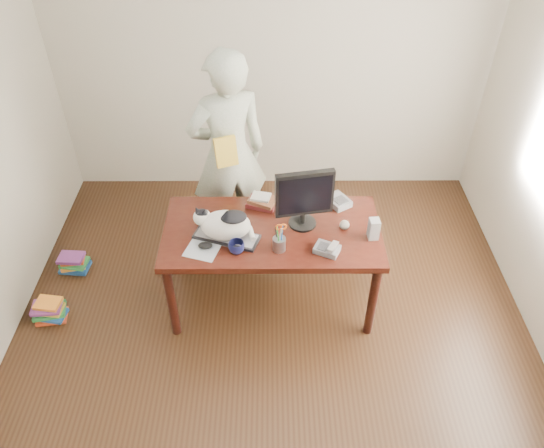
{
  "coord_description": "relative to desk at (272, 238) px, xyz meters",
  "views": [
    {
      "loc": [
        -0.01,
        -2.33,
        3.32
      ],
      "look_at": [
        0.0,
        0.55,
        0.85
      ],
      "focal_mm": 35.0,
      "sensor_mm": 36.0,
      "label": 1
    }
  ],
  "objects": [
    {
      "name": "baseball",
      "position": [
        0.53,
        -0.07,
        0.18
      ],
      "size": [
        0.07,
        0.07,
        0.07
      ],
      "rotation": [
        0.0,
        0.0,
        -0.16
      ],
      "color": "beige",
      "rests_on": "desk"
    },
    {
      "name": "mousepad",
      "position": [
        -0.49,
        -0.29,
        0.15
      ],
      "size": [
        0.28,
        0.26,
        0.01
      ],
      "rotation": [
        0.0,
        0.0,
        -0.3
      ],
      "color": "silver",
      "rests_on": "desk"
    },
    {
      "name": "keyboard",
      "position": [
        -0.33,
        -0.17,
        0.16
      ],
      "size": [
        0.5,
        0.32,
        0.03
      ],
      "rotation": [
        0.0,
        0.0,
        -0.32
      ],
      "color": "black",
      "rests_on": "desk"
    },
    {
      "name": "book_pile_b",
      "position": [
        -1.72,
        0.27,
        -0.53
      ],
      "size": [
        0.26,
        0.2,
        0.15
      ],
      "color": "#184994",
      "rests_on": "ground"
    },
    {
      "name": "book_stack",
      "position": [
        -0.07,
        0.22,
        0.18
      ],
      "size": [
        0.26,
        0.23,
        0.08
      ],
      "rotation": [
        0.0,
        0.0,
        -0.37
      ],
      "color": "#4D1415",
      "rests_on": "desk"
    },
    {
      "name": "phone",
      "position": [
        0.39,
        -0.31,
        0.17
      ],
      "size": [
        0.21,
        0.18,
        0.08
      ],
      "rotation": [
        0.0,
        0.0,
        -0.44
      ],
      "color": "slate",
      "rests_on": "desk"
    },
    {
      "name": "monitor",
      "position": [
        0.23,
        -0.03,
        0.42
      ],
      "size": [
        0.42,
        0.24,
        0.48
      ],
      "rotation": [
        0.0,
        0.0,
        0.19
      ],
      "color": "black",
      "rests_on": "desk"
    },
    {
      "name": "calculator",
      "position": [
        0.51,
        0.23,
        0.17
      ],
      "size": [
        0.22,
        0.23,
        0.06
      ],
      "rotation": [
        0.0,
        0.0,
        0.56
      ],
      "color": "slate",
      "rests_on": "desk"
    },
    {
      "name": "pen_cup",
      "position": [
        0.05,
        -0.29,
        0.21
      ],
      "size": [
        0.11,
        0.11,
        0.24
      ],
      "rotation": [
        0.0,
        0.0,
        0.15
      ],
      "color": "gray",
      "rests_on": "desk"
    },
    {
      "name": "held_book",
      "position": [
        -0.36,
        0.51,
        0.45
      ],
      "size": [
        0.2,
        0.16,
        0.24
      ],
      "rotation": [
        0.0,
        0.0,
        0.36
      ],
      "color": "gold",
      "rests_on": "person"
    },
    {
      "name": "mouse",
      "position": [
        -0.47,
        -0.27,
        0.17
      ],
      "size": [
        0.12,
        0.09,
        0.04
      ],
      "rotation": [
        0.0,
        0.0,
        -0.3
      ],
      "color": "black",
      "rests_on": "mousepad"
    },
    {
      "name": "person",
      "position": [
        -0.36,
        0.68,
        0.31
      ],
      "size": [
        0.78,
        0.64,
        1.82
      ],
      "primitive_type": "imported",
      "rotation": [
        0.0,
        0.0,
        3.51
      ],
      "color": "silver",
      "rests_on": "ground"
    },
    {
      "name": "room",
      "position": [
        0.0,
        -0.68,
        0.75
      ],
      "size": [
        4.5,
        4.5,
        4.5
      ],
      "color": "black",
      "rests_on": "ground"
    },
    {
      "name": "book_pile_a",
      "position": [
        -1.75,
        -0.28,
        -0.51
      ],
      "size": [
        0.27,
        0.22,
        0.18
      ],
      "color": "#BF3B1B",
      "rests_on": "ground"
    },
    {
      "name": "coffee_mug",
      "position": [
        -0.25,
        -0.31,
        0.19
      ],
      "size": [
        0.15,
        0.15,
        0.09
      ],
      "primitive_type": "imported",
      "rotation": [
        0.0,
        0.0,
        0.56
      ],
      "color": "#0D1037",
      "rests_on": "desk"
    },
    {
      "name": "desk",
      "position": [
        0.0,
        0.0,
        0.0
      ],
      "size": [
        1.6,
        0.8,
        0.75
      ],
      "color": "black",
      "rests_on": "ground"
    },
    {
      "name": "speaker",
      "position": [
        0.73,
        -0.16,
        0.23
      ],
      "size": [
        0.08,
        0.08,
        0.16
      ],
      "rotation": [
        0.0,
        0.0,
        0.07
      ],
      "color": "#9B9A9D",
      "rests_on": "desk"
    },
    {
      "name": "cat",
      "position": [
        -0.34,
        -0.16,
        0.28
      ],
      "size": [
        0.46,
        0.32,
        0.26
      ],
      "rotation": [
        0.0,
        0.0,
        -0.32
      ],
      "color": "white",
      "rests_on": "keyboard"
    }
  ]
}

